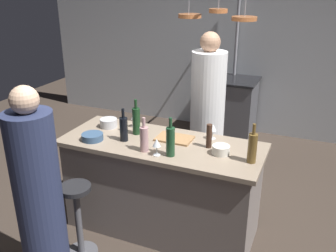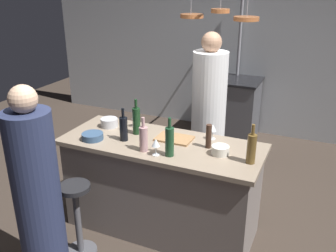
% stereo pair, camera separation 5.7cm
% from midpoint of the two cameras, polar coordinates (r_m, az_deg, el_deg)
% --- Properties ---
extents(ground_plane, '(9.00, 9.00, 0.00)m').
position_cam_midpoint_polar(ground_plane, '(3.75, -1.38, -15.12)').
color(ground_plane, '#382D26').
extents(back_wall, '(6.40, 0.16, 2.60)m').
position_cam_midpoint_polar(back_wall, '(5.80, 10.42, 11.98)').
color(back_wall, '#B2B7BC').
rests_on(back_wall, ground_plane).
extents(kitchen_island, '(1.80, 0.72, 0.90)m').
position_cam_midpoint_polar(kitchen_island, '(3.50, -1.44, -9.19)').
color(kitchen_island, slate).
rests_on(kitchen_island, ground_plane).
extents(stove_range, '(0.80, 0.64, 0.89)m').
position_cam_midpoint_polar(stove_range, '(5.63, 8.90, 2.79)').
color(stove_range, '#47474C').
rests_on(stove_range, ground_plane).
extents(chef, '(0.37, 0.37, 1.75)m').
position_cam_midpoint_polar(chef, '(4.10, 5.60, 1.08)').
color(chef, white).
rests_on(chef, ground_plane).
extents(bar_stool_left, '(0.28, 0.28, 0.68)m').
position_cam_midpoint_polar(bar_stool_left, '(3.32, -14.07, -13.43)').
color(bar_stool_left, '#4C4C51').
rests_on(bar_stool_left, ground_plane).
extents(guest_left, '(0.34, 0.34, 1.61)m').
position_cam_midpoint_polar(guest_left, '(2.93, -19.63, -10.65)').
color(guest_left, '#262D4C').
rests_on(guest_left, ground_plane).
extents(overhead_pot_rack, '(0.93, 1.41, 2.17)m').
position_cam_midpoint_polar(overhead_pot_rack, '(4.81, 8.26, 14.61)').
color(overhead_pot_rack, gray).
rests_on(overhead_pot_rack, ground_plane).
extents(cutting_board, '(0.32, 0.22, 0.02)m').
position_cam_midpoint_polar(cutting_board, '(3.35, 0.51, -1.91)').
color(cutting_board, '#997047').
rests_on(cutting_board, kitchen_island).
extents(pepper_mill, '(0.05, 0.05, 0.21)m').
position_cam_midpoint_polar(pepper_mill, '(3.17, 5.79, -1.54)').
color(pepper_mill, '#382319').
rests_on(pepper_mill, kitchen_island).
extents(wine_bottle_dark, '(0.07, 0.07, 0.30)m').
position_cam_midpoint_polar(wine_bottle_dark, '(3.31, -7.28, -0.39)').
color(wine_bottle_dark, black).
rests_on(wine_bottle_dark, kitchen_island).
extents(wine_bottle_amber, '(0.07, 0.07, 0.32)m').
position_cam_midpoint_polar(wine_bottle_amber, '(2.96, 12.24, -3.24)').
color(wine_bottle_amber, brown).
rests_on(wine_bottle_amber, kitchen_island).
extents(wine_bottle_red, '(0.07, 0.07, 0.33)m').
position_cam_midpoint_polar(wine_bottle_red, '(3.44, -5.36, 0.84)').
color(wine_bottle_red, '#143319').
rests_on(wine_bottle_red, kitchen_island).
extents(wine_bottle_rose, '(0.07, 0.07, 0.30)m').
position_cam_midpoint_polar(wine_bottle_rose, '(3.10, -4.19, -1.91)').
color(wine_bottle_rose, '#B78C8E').
rests_on(wine_bottle_rose, kitchen_island).
extents(wine_bottle_green, '(0.07, 0.07, 0.33)m').
position_cam_midpoint_polar(wine_bottle_green, '(3.00, -0.17, -2.32)').
color(wine_bottle_green, '#193D23').
rests_on(wine_bottle_green, kitchen_island).
extents(wine_glass_near_left_guest, '(0.07, 0.07, 0.15)m').
position_cam_midpoint_polar(wine_glass_near_left_guest, '(3.02, -2.29, -2.69)').
color(wine_glass_near_left_guest, silver).
rests_on(wine_glass_near_left_guest, kitchen_island).
extents(wine_glass_by_chef, '(0.07, 0.07, 0.15)m').
position_cam_midpoint_polar(wine_glass_by_chef, '(3.34, 6.36, -0.32)').
color(wine_glass_by_chef, silver).
rests_on(wine_glass_by_chef, kitchen_island).
extents(wine_glass_near_right_guest, '(0.07, 0.07, 0.15)m').
position_cam_midpoint_polar(wine_glass_near_right_guest, '(3.61, -5.59, 1.44)').
color(wine_glass_near_right_guest, silver).
rests_on(wine_glass_near_right_guest, kitchen_island).
extents(mixing_bowl_ceramic, '(0.15, 0.15, 0.08)m').
position_cam_midpoint_polar(mixing_bowl_ceramic, '(3.09, 7.58, -3.64)').
color(mixing_bowl_ceramic, silver).
rests_on(mixing_bowl_ceramic, kitchen_island).
extents(mixing_bowl_blue, '(0.19, 0.19, 0.06)m').
position_cam_midpoint_polar(mixing_bowl_blue, '(3.40, -11.95, -1.63)').
color(mixing_bowl_blue, '#334C6B').
rests_on(mixing_bowl_blue, kitchen_island).
extents(mixing_bowl_steel, '(0.17, 0.17, 0.08)m').
position_cam_midpoint_polar(mixing_bowl_steel, '(3.66, -9.51, 0.46)').
color(mixing_bowl_steel, '#B7B7BC').
rests_on(mixing_bowl_steel, kitchen_island).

